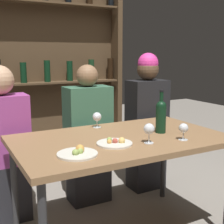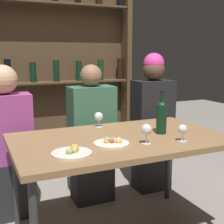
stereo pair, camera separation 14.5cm
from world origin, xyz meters
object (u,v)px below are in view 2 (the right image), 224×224
(seated_person_center, at_px, (92,139))
(seated_person_right, at_px, (152,124))
(wine_glass_2, at_px, (146,130))
(seated_person_left, at_px, (7,147))
(food_plate_1, at_px, (72,152))
(wine_bottle, at_px, (162,115))
(wine_glass_1, at_px, (99,117))
(food_plate_0, at_px, (112,143))
(wine_glass_0, at_px, (183,130))

(seated_person_center, distance_m, seated_person_right, 0.60)
(wine_glass_2, relative_size, seated_person_left, 0.11)
(food_plate_1, bearing_deg, wine_bottle, 14.85)
(wine_glass_1, relative_size, food_plate_0, 0.52)
(wine_glass_1, xyz_separation_m, food_plate_1, (-0.37, -0.53, -0.07))
(wine_glass_2, xyz_separation_m, seated_person_right, (0.54, 0.81, -0.18))
(wine_bottle, height_order, seated_person_center, seated_person_center)
(wine_bottle, bearing_deg, wine_glass_2, -141.23)
(wine_glass_0, height_order, seated_person_right, seated_person_right)
(food_plate_1, height_order, seated_person_center, seated_person_center)
(wine_glass_2, xyz_separation_m, seated_person_center, (-0.06, 0.81, -0.25))
(food_plate_0, distance_m, seated_person_center, 0.77)
(wine_bottle, xyz_separation_m, seated_person_left, (-0.97, 0.63, -0.28))
(wine_glass_2, bearing_deg, food_plate_0, 159.06)
(wine_bottle, xyz_separation_m, seated_person_center, (-0.28, 0.63, -0.29))
(wine_bottle, distance_m, food_plate_0, 0.45)
(wine_glass_0, height_order, wine_glass_2, wine_glass_2)
(seated_person_left, xyz_separation_m, seated_person_center, (0.69, 0.00, -0.01))
(wine_bottle, height_order, seated_person_left, seated_person_left)
(wine_bottle, relative_size, seated_person_right, 0.24)
(food_plate_1, bearing_deg, wine_glass_0, -3.10)
(wine_glass_1, relative_size, food_plate_1, 0.51)
(wine_glass_2, height_order, seated_person_center, seated_person_center)
(seated_person_right, bearing_deg, seated_person_left, -180.00)
(wine_bottle, height_order, seated_person_right, seated_person_right)
(wine_glass_1, xyz_separation_m, food_plate_0, (-0.09, -0.45, -0.07))
(wine_glass_1, height_order, food_plate_1, wine_glass_1)
(food_plate_0, xyz_separation_m, seated_person_right, (0.74, 0.73, -0.11))
(wine_bottle, xyz_separation_m, food_plate_1, (-0.70, -0.19, -0.12))
(wine_glass_1, bearing_deg, wine_glass_2, -78.76)
(food_plate_0, height_order, seated_person_left, seated_person_left)
(food_plate_0, bearing_deg, wine_glass_1, 78.22)
(seated_person_left, xyz_separation_m, seated_person_right, (1.29, 0.00, 0.06))
(wine_bottle, relative_size, food_plate_1, 1.33)
(seated_person_right, bearing_deg, food_plate_0, -135.27)
(seated_person_center, xyz_separation_m, seated_person_right, (0.60, 0.00, 0.07))
(wine_glass_0, bearing_deg, food_plate_0, 164.57)
(food_plate_1, distance_m, seated_person_right, 1.31)
(wine_bottle, distance_m, seated_person_right, 0.74)
(wine_glass_2, relative_size, food_plate_0, 0.57)
(wine_glass_1, distance_m, seated_person_left, 0.74)
(wine_glass_1, xyz_separation_m, wine_glass_2, (0.10, -0.53, 0.01))
(wine_glass_2, xyz_separation_m, seated_person_left, (-0.75, 0.81, -0.24))
(food_plate_0, relative_size, seated_person_right, 0.17)
(wine_bottle, distance_m, food_plate_1, 0.73)
(wine_glass_1, bearing_deg, wine_bottle, -46.62)
(wine_glass_2, relative_size, seated_person_center, 0.11)
(wine_bottle, relative_size, seated_person_center, 0.25)
(food_plate_0, bearing_deg, seated_person_left, 126.85)
(food_plate_1, bearing_deg, seated_person_right, 38.72)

